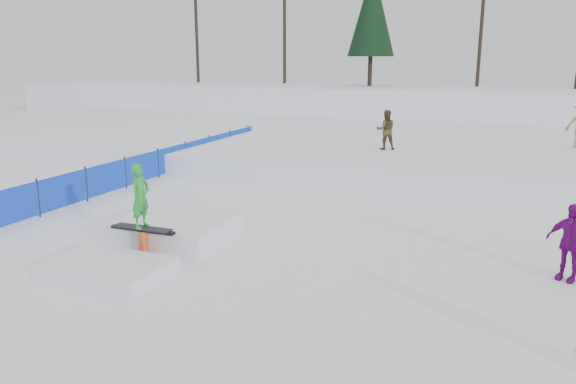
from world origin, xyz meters
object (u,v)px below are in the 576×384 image
at_px(safety_fence, 158,163).
at_px(walker_olive, 386,130).
at_px(spectator_purple, 570,242).
at_px(jib_rail_feature, 159,236).

height_order(safety_fence, walker_olive, walker_olive).
bearing_deg(safety_fence, spectator_purple, -21.66).
relative_size(safety_fence, walker_olive, 10.32).
bearing_deg(jib_rail_feature, safety_fence, 124.55).
bearing_deg(safety_fence, jib_rail_feature, -55.45).
bearing_deg(jib_rail_feature, spectator_purple, 9.56).
distance_m(safety_fence, spectator_purple, 14.26).
xyz_separation_m(walker_olive, spectator_purple, (5.84, -9.94, -0.79)).
relative_size(spectator_purple, jib_rail_feature, 0.36).
xyz_separation_m(safety_fence, spectator_purple, (13.25, -5.26, 0.24)).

